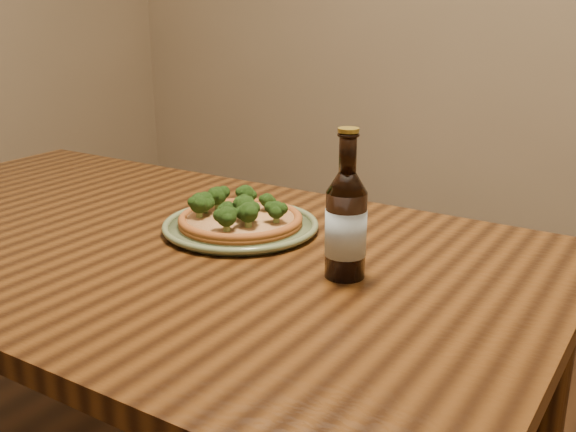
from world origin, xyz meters
The scene contains 4 objects.
table centered at (0.00, 0.10, 0.66)m, with size 1.60×0.90×0.75m.
plate centered at (0.14, 0.22, 0.76)m, with size 0.32×0.32×0.02m.
pizza centered at (0.14, 0.22, 0.78)m, with size 0.25×0.25×0.07m.
beer_bottle centered at (0.43, 0.13, 0.85)m, with size 0.07×0.07×0.26m.
Camera 1 is at (0.91, -0.83, 1.21)m, focal length 42.00 mm.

